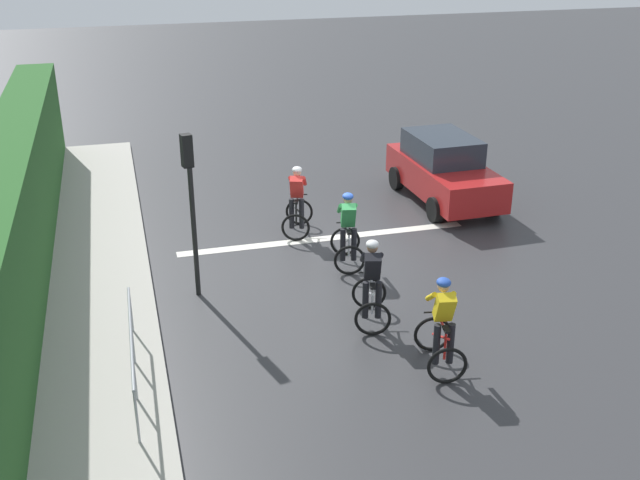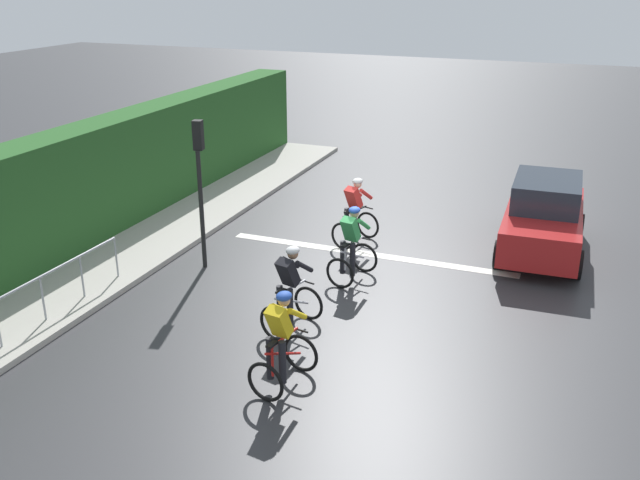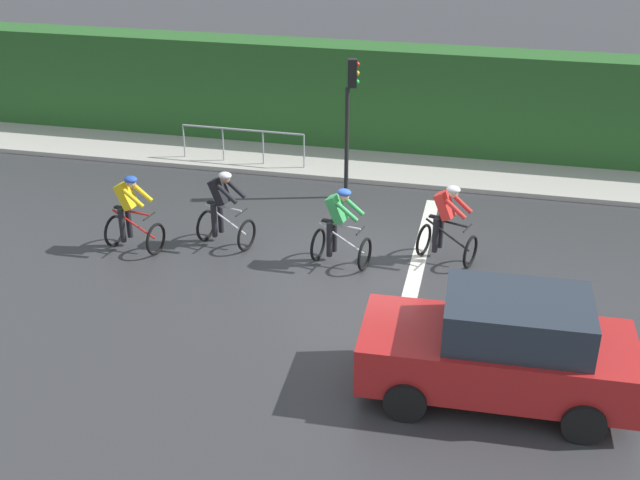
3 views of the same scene
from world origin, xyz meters
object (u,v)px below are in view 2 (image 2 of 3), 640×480
at_px(traffic_light_near_crossing, 200,172).
at_px(pedestrian_railing_kerbside, 62,277).
at_px(cyclist_mid, 352,246).
at_px(car_red, 544,217).
at_px(cyclist_second, 290,292).
at_px(cyclist_lead, 282,343).
at_px(cyclist_fourth, 355,213).

distance_m(traffic_light_near_crossing, pedestrian_railing_kerbside, 3.65).
distance_m(cyclist_mid, car_red, 4.90).
bearing_deg(traffic_light_near_crossing, car_red, -152.38).
bearing_deg(cyclist_mid, cyclist_second, 82.65).
xyz_separation_m(cyclist_second, cyclist_mid, (-0.33, -2.53, 0.00)).
xyz_separation_m(car_red, pedestrian_railing_kerbside, (8.41, 6.73, -0.09)).
xyz_separation_m(cyclist_lead, cyclist_second, (0.63, -1.78, 0.00)).
relative_size(cyclist_lead, cyclist_mid, 1.00).
distance_m(cyclist_mid, traffic_light_near_crossing, 3.67).
height_order(cyclist_lead, cyclist_mid, same).
xyz_separation_m(cyclist_fourth, pedestrian_railing_kerbside, (4.10, 5.56, -0.02)).
bearing_deg(cyclist_mid, car_red, -138.76).
relative_size(car_red, pedestrian_railing_kerbside, 1.25).
bearing_deg(traffic_light_near_crossing, pedestrian_railing_kerbside, 65.75).
distance_m(cyclist_second, pedestrian_railing_kerbside, 4.51).
height_order(cyclist_mid, cyclist_fourth, same).
bearing_deg(cyclist_lead, pedestrian_railing_kerbside, -9.17).
height_order(traffic_light_near_crossing, pedestrian_railing_kerbside, traffic_light_near_crossing).
xyz_separation_m(cyclist_second, pedestrian_railing_kerbside, (4.40, 0.97, -0.02)).
height_order(cyclist_lead, cyclist_second, same).
height_order(car_red, pedestrian_railing_kerbside, car_red).
bearing_deg(cyclist_mid, pedestrian_railing_kerbside, 36.55).
relative_size(cyclist_mid, car_red, 0.40).
height_order(cyclist_second, pedestrian_railing_kerbside, cyclist_second).
bearing_deg(cyclist_lead, cyclist_second, -70.54).
xyz_separation_m(cyclist_mid, cyclist_fourth, (0.63, -2.06, 0.00)).
height_order(cyclist_lead, car_red, car_red).
xyz_separation_m(cyclist_fourth, traffic_light_near_crossing, (2.73, 2.51, 1.43)).
bearing_deg(pedestrian_railing_kerbside, cyclist_mid, -143.45).
bearing_deg(cyclist_fourth, cyclist_lead, 98.29).
xyz_separation_m(cyclist_second, car_red, (-4.01, -5.76, 0.08)).
bearing_deg(cyclist_fourth, cyclist_mid, 106.91).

